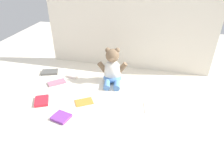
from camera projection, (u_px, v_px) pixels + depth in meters
The scene contains 10 objects.
ground_plane at pixel (118, 89), 1.59m from camera, with size 3.20×3.20×0.00m, color silver.
backdrop_drape at pixel (128, 30), 1.73m from camera, with size 1.43×0.03×0.68m, color silver.
teddy_bear at pixel (112, 70), 1.63m from camera, with size 0.24×0.23×0.29m.
book_case_0 at pixel (151, 108), 1.38m from camera, with size 0.09×0.12×0.01m, color white.
book_case_1 at pixel (61, 117), 1.30m from camera, with size 0.09×0.10×0.02m, color purple.
book_case_2 at pixel (74, 75), 1.76m from camera, with size 0.09×0.10×0.02m, color white.
book_case_3 at pixel (50, 72), 1.80m from camera, with size 0.09×0.14×0.02m, color #555451.
book_case_4 at pixel (42, 101), 1.44m from camera, with size 0.09×0.12×0.02m, color red.
book_case_5 at pixel (84, 102), 1.44m from camera, with size 0.08×0.12×0.01m, color orange.
book_case_6 at pixel (57, 83), 1.66m from camera, with size 0.07×0.14×0.01m, color #AF6D86.
Camera 1 is at (0.27, -1.30, 0.87)m, focal length 32.82 mm.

